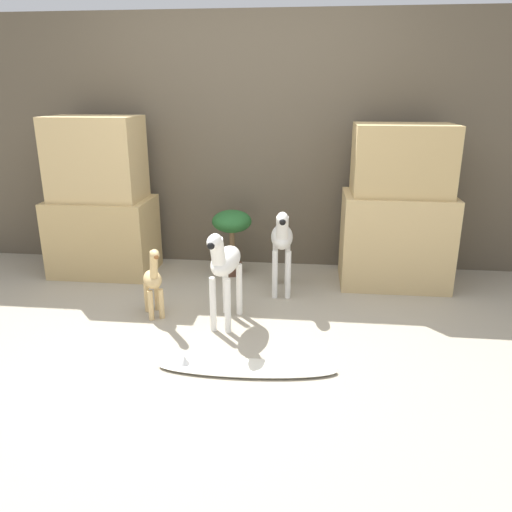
{
  "coord_description": "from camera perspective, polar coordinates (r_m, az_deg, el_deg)",
  "views": [
    {
      "loc": [
        0.55,
        -2.79,
        1.57
      ],
      "look_at": [
        0.16,
        0.68,
        0.4
      ],
      "focal_mm": 35.0,
      "sensor_mm": 36.0,
      "label": 1
    }
  ],
  "objects": [
    {
      "name": "rock_pillar_right",
      "position": [
        4.24,
        15.86,
        4.85
      ],
      "size": [
        0.87,
        0.56,
        1.32
      ],
      "color": "tan",
      "rests_on": "ground_plane"
    },
    {
      "name": "surfboard",
      "position": [
        3.0,
        -1.25,
        -12.63
      ],
      "size": [
        1.06,
        0.26,
        0.08
      ],
      "color": "silver",
      "rests_on": "ground_plane"
    },
    {
      "name": "zebra_right",
      "position": [
        3.93,
        2.98,
        1.87
      ],
      "size": [
        0.2,
        0.55,
        0.71
      ],
      "color": "white",
      "rests_on": "ground_plane"
    },
    {
      "name": "giraffe_figurine",
      "position": [
        3.63,
        -11.68,
        -2.76
      ],
      "size": [
        0.24,
        0.34,
        0.55
      ],
      "color": "tan",
      "rests_on": "ground_plane"
    },
    {
      "name": "ground_plane",
      "position": [
        3.25,
        -4.26,
        -10.37
      ],
      "size": [
        14.0,
        14.0,
        0.0
      ],
      "primitive_type": "plane",
      "color": "#9E937F"
    },
    {
      "name": "wall_back",
      "position": [
        4.56,
        -0.65,
        12.64
      ],
      "size": [
        6.4,
        0.08,
        2.2
      ],
      "color": "brown",
      "rests_on": "ground_plane"
    },
    {
      "name": "zebra_left",
      "position": [
        3.38,
        -3.63,
        -0.96
      ],
      "size": [
        0.22,
        0.55,
        0.71
      ],
      "color": "white",
      "rests_on": "ground_plane"
    },
    {
      "name": "rock_pillar_left",
      "position": [
        4.55,
        -17.35,
        5.77
      ],
      "size": [
        0.87,
        0.56,
        1.36
      ],
      "color": "tan",
      "rests_on": "ground_plane"
    },
    {
      "name": "potted_palm_front",
      "position": [
        4.33,
        -2.78,
        3.26
      ],
      "size": [
        0.34,
        0.34,
        0.58
      ],
      "color": "#513323",
      "rests_on": "ground_plane"
    }
  ]
}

